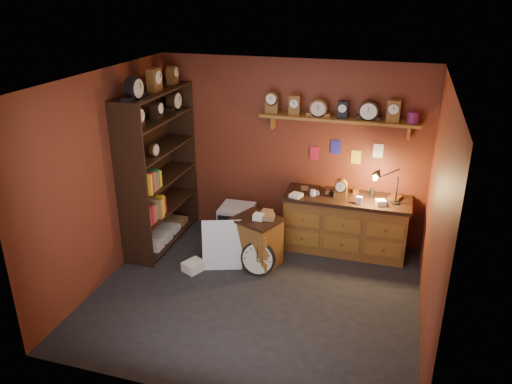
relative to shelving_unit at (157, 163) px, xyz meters
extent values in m
plane|color=black|center=(1.79, -0.98, -1.25)|extent=(4.00, 4.00, 0.00)
cube|color=maroon|center=(1.79, 0.82, 0.10)|extent=(4.00, 0.02, 2.70)
cube|color=maroon|center=(1.79, -2.78, 0.10)|extent=(4.00, 0.02, 2.70)
cube|color=maroon|center=(-0.21, -0.98, 0.10)|extent=(0.02, 3.60, 2.70)
cube|color=maroon|center=(3.79, -0.98, 0.10)|extent=(0.02, 3.60, 2.70)
cube|color=beige|center=(1.79, -0.98, 1.45)|extent=(4.00, 3.60, 0.02)
cube|color=#905B1F|center=(2.49, 0.67, 0.67)|extent=(2.20, 0.30, 0.04)
cube|color=#905B1F|center=(1.54, 0.74, 0.55)|extent=(0.04, 0.16, 0.20)
cube|color=#905B1F|center=(3.44, 0.74, 0.55)|extent=(0.04, 0.16, 0.20)
cylinder|color=#B21419|center=(3.47, 0.67, 0.76)|extent=(0.16, 0.16, 0.15)
cube|color=#B0152E|center=(1.94, 0.81, 0.10)|extent=(0.14, 0.01, 0.20)
cube|color=#1C1D9A|center=(2.24, 0.81, 0.22)|extent=(0.14, 0.01, 0.20)
cube|color=yellow|center=(2.54, 0.81, 0.10)|extent=(0.14, 0.01, 0.20)
cube|color=silver|center=(2.84, 0.81, 0.22)|extent=(0.14, 0.01, 0.20)
cube|color=black|center=(-0.19, 0.00, -0.10)|extent=(0.03, 1.60, 2.30)
cube|color=black|center=(0.04, -0.78, -0.10)|extent=(0.45, 0.03, 2.30)
cube|color=black|center=(0.04, 0.78, -0.10)|extent=(0.45, 0.03, 2.30)
cube|color=black|center=(0.04, 0.00, -1.20)|extent=(0.43, 1.54, 0.03)
cube|color=black|center=(0.04, 0.00, -0.70)|extent=(0.43, 1.54, 0.03)
cube|color=black|center=(0.04, 0.00, -0.25)|extent=(0.43, 1.54, 0.03)
cube|color=black|center=(0.04, 0.00, 0.20)|extent=(0.43, 1.54, 0.03)
cube|color=black|center=(0.04, 0.00, 0.65)|extent=(0.43, 1.54, 0.03)
cube|color=black|center=(0.04, 0.00, 1.03)|extent=(0.43, 1.54, 0.03)
cube|color=brown|center=(2.71, 0.50, -0.85)|extent=(1.72, 0.60, 0.80)
cube|color=black|center=(2.71, 0.50, -0.43)|extent=(1.78, 0.66, 0.05)
cube|color=#905B1F|center=(2.71, 0.20, -0.85)|extent=(1.64, 0.02, 0.52)
cylinder|color=black|center=(3.37, 0.45, -0.39)|extent=(0.12, 0.12, 0.02)
cylinder|color=black|center=(3.37, 0.45, -0.20)|extent=(0.02, 0.02, 0.38)
cylinder|color=black|center=(3.25, 0.42, 0.04)|extent=(0.27, 0.09, 0.14)
cone|color=black|center=(3.11, 0.39, 0.00)|extent=(0.18, 0.14, 0.18)
cube|color=brown|center=(1.59, -0.24, -0.92)|extent=(0.70, 0.65, 0.66)
cube|color=black|center=(1.59, -0.24, -0.58)|extent=(0.76, 0.71, 0.03)
cube|color=#905B1F|center=(1.59, -0.48, -0.92)|extent=(0.47, 0.21, 0.56)
cylinder|color=black|center=(1.69, -0.50, -1.02)|extent=(0.47, 0.16, 0.48)
cylinder|color=beige|center=(1.69, -0.54, -1.01)|extent=(0.42, 0.09, 0.41)
cube|color=black|center=(1.69, -0.55, -0.95)|extent=(0.01, 0.04, 0.15)
cube|color=black|center=(1.74, -0.55, -1.04)|extent=(0.11, 0.01, 0.01)
cube|color=silver|center=(1.17, -0.49, -1.25)|extent=(0.56, 0.32, 0.71)
cube|color=silver|center=(1.07, 0.42, -0.99)|extent=(0.52, 0.52, 0.52)
cube|color=black|center=(1.07, 0.16, -0.99)|extent=(0.42, 0.04, 0.41)
cube|color=#966841|center=(1.28, -0.03, -1.17)|extent=(0.36, 0.34, 0.17)
cube|color=white|center=(0.82, -0.69, -1.19)|extent=(0.32, 0.34, 0.13)
cube|color=#966841|center=(0.88, -0.18, -1.16)|extent=(0.30, 0.28, 0.18)
camera|label=1|loc=(3.34, -6.11, 2.39)|focal=35.00mm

